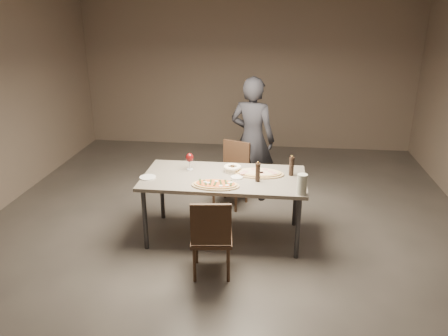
# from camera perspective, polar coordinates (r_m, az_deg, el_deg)

# --- Properties ---
(room) EXTENTS (7.00, 7.00, 7.00)m
(room) POSITION_cam_1_polar(r_m,az_deg,el_deg) (4.64, 0.00, 6.37)
(room) COLOR #57514B
(room) RESTS_ON ground
(dining_table) EXTENTS (1.80, 0.90, 0.75)m
(dining_table) POSITION_cam_1_polar(r_m,az_deg,el_deg) (4.86, 0.00, -1.73)
(dining_table) COLOR gray
(dining_table) RESTS_ON ground
(zucchini_pizza) EXTENTS (0.51, 0.28, 0.05)m
(zucchini_pizza) POSITION_cam_1_polar(r_m,az_deg,el_deg) (4.58, -1.10, -2.18)
(zucchini_pizza) COLOR tan
(zucchini_pizza) RESTS_ON dining_table
(ham_pizza) EXTENTS (0.56, 0.31, 0.04)m
(ham_pizza) POSITION_cam_1_polar(r_m,az_deg,el_deg) (4.91, 4.57, -0.65)
(ham_pizza) COLOR tan
(ham_pizza) RESTS_ON dining_table
(bread_basket) EXTENTS (0.20, 0.20, 0.07)m
(bread_basket) POSITION_cam_1_polar(r_m,az_deg,el_deg) (4.97, 1.12, -0.00)
(bread_basket) COLOR #F6E8C8
(bread_basket) RESTS_ON dining_table
(oil_dish) EXTENTS (0.13, 0.13, 0.02)m
(oil_dish) POSITION_cam_1_polar(r_m,az_deg,el_deg) (4.80, 1.70, -1.22)
(oil_dish) COLOR white
(oil_dish) RESTS_ON dining_table
(pepper_mill_left) EXTENTS (0.06, 0.06, 0.23)m
(pepper_mill_left) POSITION_cam_1_polar(r_m,az_deg,el_deg) (4.69, 4.43, -0.52)
(pepper_mill_left) COLOR black
(pepper_mill_left) RESTS_ON dining_table
(pepper_mill_right) EXTENTS (0.06, 0.06, 0.23)m
(pepper_mill_right) POSITION_cam_1_polar(r_m,az_deg,el_deg) (4.89, 8.81, 0.27)
(pepper_mill_right) COLOR black
(pepper_mill_right) RESTS_ON dining_table
(carafe) EXTENTS (0.10, 0.10, 0.21)m
(carafe) POSITION_cam_1_polar(r_m,az_deg,el_deg) (4.43, 10.14, -2.10)
(carafe) COLOR silver
(carafe) RESTS_ON dining_table
(wine_glass) EXTENTS (0.09, 0.09, 0.20)m
(wine_glass) POSITION_cam_1_polar(r_m,az_deg,el_deg) (5.01, -4.51, 1.29)
(wine_glass) COLOR silver
(wine_glass) RESTS_ON dining_table
(side_plate) EXTENTS (0.18, 0.18, 0.01)m
(side_plate) POSITION_cam_1_polar(r_m,az_deg,el_deg) (4.87, -9.94, -1.21)
(side_plate) COLOR white
(side_plate) RESTS_ON dining_table
(chair_near) EXTENTS (0.44, 0.44, 0.84)m
(chair_near) POSITION_cam_1_polar(r_m,az_deg,el_deg) (4.23, -1.66, -8.68)
(chair_near) COLOR #3C2719
(chair_near) RESTS_ON ground
(chair_far) EXTENTS (0.52, 0.52, 0.84)m
(chair_far) POSITION_cam_1_polar(r_m,az_deg,el_deg) (5.80, 1.19, -0.24)
(chair_far) COLOR #3C2719
(chair_far) RESTS_ON ground
(diner) EXTENTS (0.71, 0.57, 1.68)m
(diner) POSITION_cam_1_polar(r_m,az_deg,el_deg) (5.87, 3.72, 3.77)
(diner) COLOR black
(diner) RESTS_ON ground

